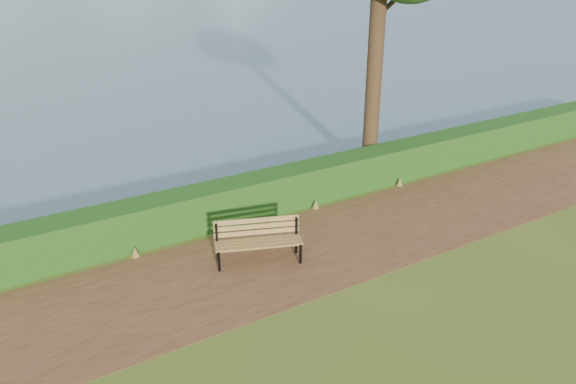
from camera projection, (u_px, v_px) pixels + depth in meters
ground at (307, 259)px, 12.35m from camera, size 140.00×140.00×0.00m
path at (300, 253)px, 12.59m from camera, size 40.00×3.40×0.01m
hedge at (251, 197)px, 14.18m from camera, size 32.00×0.85×1.00m
bench at (258, 238)px, 12.11m from camera, size 1.94×1.17×0.94m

